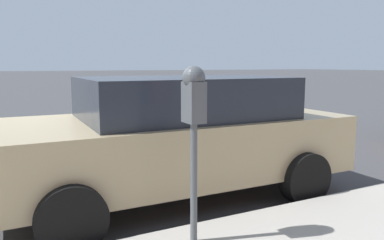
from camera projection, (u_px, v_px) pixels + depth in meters
The scene contains 3 objects.
ground_plane at pixel (86, 183), 5.33m from camera, with size 220.00×220.00×0.00m, color #424244.
parking_meter at pixel (194, 110), 3.09m from camera, with size 0.21×0.19×1.52m.
car_tan at pixel (174, 135), 4.66m from camera, with size 2.09×4.38×1.52m.
Camera 1 is at (-5.27, 0.97, 1.67)m, focal length 35.00 mm.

